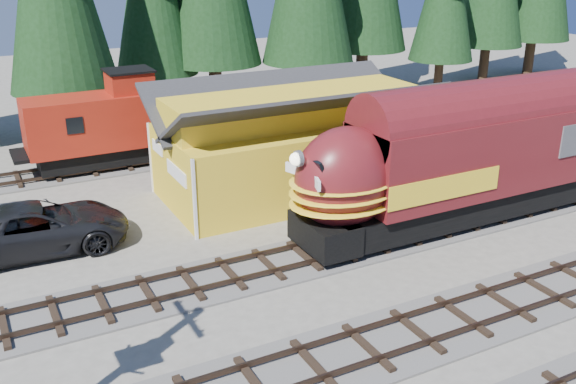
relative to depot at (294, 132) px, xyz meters
name	(u,v)px	position (x,y,z in m)	size (l,w,h in m)	color
ground	(436,287)	(0.00, -10.50, -2.96)	(120.00, 120.00, 0.00)	#6B665B
track_siding	(549,199)	(10.00, -6.50, -2.90)	(68.00, 3.20, 0.33)	#4C4947
track_spur	(52,176)	(-10.00, 7.50, -2.90)	(32.00, 3.20, 0.33)	#4C4947
depot	(294,132)	(0.00, 0.00, 0.00)	(12.80, 7.00, 5.30)	gold
locomotive	(467,162)	(4.66, -6.50, -0.30)	(16.89, 3.36, 4.59)	black
caboose	(117,124)	(-6.46, 7.50, -0.60)	(9.02, 2.62, 4.69)	black
pickup_truck_a	(37,228)	(-11.74, -1.13, -2.01)	(3.17, 6.88, 1.91)	black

